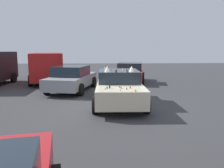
# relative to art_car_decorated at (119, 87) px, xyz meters

# --- Properties ---
(ground_plane) EXTENTS (60.00, 60.00, 0.00)m
(ground_plane) POSITION_rel_art_car_decorated_xyz_m (-0.09, 0.00, -0.74)
(ground_plane) COLOR #38383A
(art_car_decorated) EXTENTS (4.41, 2.19, 1.67)m
(art_car_decorated) POSITION_rel_art_car_decorated_xyz_m (0.00, 0.00, 0.00)
(art_car_decorated) COLOR beige
(art_car_decorated) RESTS_ON ground
(parked_van_behind_right) EXTENTS (5.39, 3.05, 2.11)m
(parked_van_behind_right) POSITION_rel_art_car_decorated_xyz_m (6.82, 4.65, 0.45)
(parked_van_behind_right) COLOR #B21919
(parked_van_behind_right) RESTS_ON ground
(parked_sedan_far_left) EXTENTS (4.74, 2.71, 1.43)m
(parked_sedan_far_left) POSITION_rel_art_car_decorated_xyz_m (3.39, 2.44, -0.02)
(parked_sedan_far_left) COLOR gray
(parked_sedan_far_left) RESTS_ON ground
(parked_sedan_near_right) EXTENTS (4.36, 2.62, 1.42)m
(parked_sedan_near_right) POSITION_rel_art_car_decorated_xyz_m (6.63, -1.32, -0.04)
(parked_sedan_near_right) COLOR red
(parked_sedan_near_right) RESTS_ON ground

